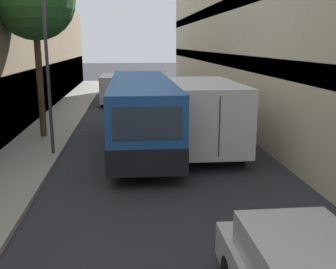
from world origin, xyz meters
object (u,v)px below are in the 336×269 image
box_truck (200,110)px  panel_van (115,88)px  bus (141,111)px  street_lamp (43,6)px

box_truck → panel_van: (-3.85, 12.47, -0.40)m
panel_van → bus: bearing=-83.3°
box_truck → bus: bearing=174.4°
bus → street_lamp: bearing=-160.3°
box_truck → street_lamp: size_ratio=0.95×
bus → box_truck: (2.40, -0.23, 0.03)m
box_truck → panel_van: box_truck is taller
box_truck → panel_van: size_ratio=1.71×
street_lamp → box_truck: bearing=9.7°
bus → box_truck: bearing=-5.6°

